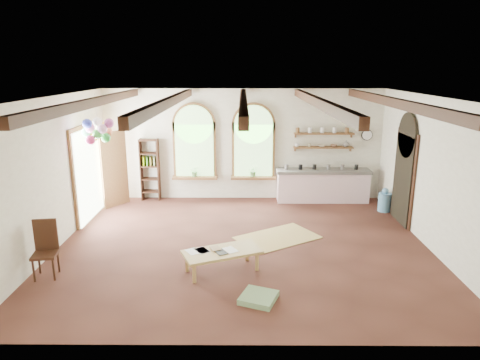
{
  "coord_description": "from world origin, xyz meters",
  "views": [
    {
      "loc": [
        -0.01,
        -8.71,
        3.79
      ],
      "look_at": [
        -0.07,
        0.6,
        1.32
      ],
      "focal_mm": 32.0,
      "sensor_mm": 36.0,
      "label": 1
    }
  ],
  "objects_px": {
    "kitchen_counter": "(322,185)",
    "balloon_cluster": "(98,130)",
    "coffee_table": "(222,253)",
    "side_chair": "(46,261)"
  },
  "relations": [
    {
      "from": "kitchen_counter",
      "to": "coffee_table",
      "type": "xyz_separation_m",
      "value": [
        -2.7,
        -4.43,
        -0.11
      ]
    },
    {
      "from": "kitchen_counter",
      "to": "coffee_table",
      "type": "distance_m",
      "value": 5.19
    },
    {
      "from": "kitchen_counter",
      "to": "coffee_table",
      "type": "relative_size",
      "value": 1.68
    },
    {
      "from": "coffee_table",
      "to": "side_chair",
      "type": "height_order",
      "value": "side_chair"
    },
    {
      "from": "side_chair",
      "to": "balloon_cluster",
      "type": "relative_size",
      "value": 0.94
    },
    {
      "from": "kitchen_counter",
      "to": "balloon_cluster",
      "type": "relative_size",
      "value": 2.35
    },
    {
      "from": "side_chair",
      "to": "balloon_cluster",
      "type": "distance_m",
      "value": 3.38
    },
    {
      "from": "coffee_table",
      "to": "side_chair",
      "type": "relative_size",
      "value": 1.49
    },
    {
      "from": "kitchen_counter",
      "to": "side_chair",
      "type": "distance_m",
      "value": 7.57
    },
    {
      "from": "kitchen_counter",
      "to": "coffee_table",
      "type": "bearing_deg",
      "value": -121.35
    }
  ]
}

